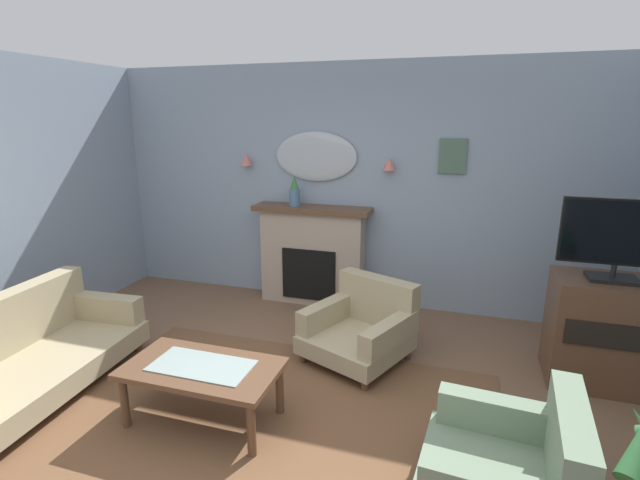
{
  "coord_description": "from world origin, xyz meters",
  "views": [
    {
      "loc": [
        1.21,
        -2.41,
        2.14
      ],
      "look_at": [
        -0.02,
        1.5,
        1.06
      ],
      "focal_mm": 26.02,
      "sensor_mm": 36.0,
      "label": 1
    }
  ],
  "objects_px": {
    "fireplace": "(312,256)",
    "mantel_vase_right": "(295,192)",
    "framed_picture": "(452,156)",
    "floral_couch": "(27,353)",
    "wall_sconce_left": "(246,159)",
    "armchair_by_coffee_table": "(362,326)",
    "tv_cabinet": "(602,332)",
    "coffee_table": "(202,373)",
    "tv_flatscreen": "(619,238)",
    "wall_mirror": "(316,157)",
    "wall_sconce_right": "(389,164)",
    "armchair_beside_couch": "(514,465)"
  },
  "relations": [
    {
      "from": "framed_picture",
      "to": "floral_couch",
      "type": "distance_m",
      "value": 4.28
    },
    {
      "from": "floral_couch",
      "to": "tv_cabinet",
      "type": "xyz_separation_m",
      "value": [
        4.4,
        1.5,
        0.13
      ]
    },
    {
      "from": "fireplace",
      "to": "wall_mirror",
      "type": "distance_m",
      "value": 1.15
    },
    {
      "from": "wall_sconce_left",
      "to": "tv_cabinet",
      "type": "xyz_separation_m",
      "value": [
        3.66,
        -1.04,
        -1.21
      ]
    },
    {
      "from": "armchair_beside_couch",
      "to": "armchair_by_coffee_table",
      "type": "relative_size",
      "value": 0.83
    },
    {
      "from": "wall_mirror",
      "to": "armchair_by_coffee_table",
      "type": "xyz_separation_m",
      "value": [
        0.86,
        -1.27,
        -1.4
      ]
    },
    {
      "from": "wall_sconce_right",
      "to": "framed_picture",
      "type": "distance_m",
      "value": 0.66
    },
    {
      "from": "fireplace",
      "to": "wall_mirror",
      "type": "height_order",
      "value": "wall_mirror"
    },
    {
      "from": "mantel_vase_right",
      "to": "floral_couch",
      "type": "relative_size",
      "value": 0.2
    },
    {
      "from": "armchair_beside_couch",
      "to": "armchair_by_coffee_table",
      "type": "height_order",
      "value": "same"
    },
    {
      "from": "wall_mirror",
      "to": "armchair_by_coffee_table",
      "type": "distance_m",
      "value": 2.08
    },
    {
      "from": "wall_mirror",
      "to": "tv_cabinet",
      "type": "relative_size",
      "value": 1.07
    },
    {
      "from": "fireplace",
      "to": "framed_picture",
      "type": "height_order",
      "value": "framed_picture"
    },
    {
      "from": "mantel_vase_right",
      "to": "wall_sconce_right",
      "type": "bearing_deg",
      "value": 6.52
    },
    {
      "from": "coffee_table",
      "to": "tv_flatscreen",
      "type": "xyz_separation_m",
      "value": [
        2.84,
        1.42,
        0.86
      ]
    },
    {
      "from": "coffee_table",
      "to": "tv_flatscreen",
      "type": "bearing_deg",
      "value": 26.59
    },
    {
      "from": "wall_sconce_right",
      "to": "armchair_beside_couch",
      "type": "distance_m",
      "value": 3.23
    },
    {
      "from": "fireplace",
      "to": "mantel_vase_right",
      "type": "xyz_separation_m",
      "value": [
        -0.2,
        -0.03,
        0.75
      ]
    },
    {
      "from": "mantel_vase_right",
      "to": "coffee_table",
      "type": "xyz_separation_m",
      "value": [
        0.17,
        -2.36,
        -0.93
      ]
    },
    {
      "from": "mantel_vase_right",
      "to": "coffee_table",
      "type": "relative_size",
      "value": 0.32
    },
    {
      "from": "floral_couch",
      "to": "tv_flatscreen",
      "type": "xyz_separation_m",
      "value": [
        4.4,
        1.48,
        0.93
      ]
    },
    {
      "from": "wall_sconce_left",
      "to": "armchair_by_coffee_table",
      "type": "xyz_separation_m",
      "value": [
        1.71,
        -1.22,
        -1.35
      ]
    },
    {
      "from": "coffee_table",
      "to": "armchair_beside_couch",
      "type": "distance_m",
      "value": 2.06
    },
    {
      "from": "floral_couch",
      "to": "armchair_beside_couch",
      "type": "distance_m",
      "value": 3.61
    },
    {
      "from": "fireplace",
      "to": "mantel_vase_right",
      "type": "relative_size",
      "value": 3.84
    },
    {
      "from": "framed_picture",
      "to": "armchair_by_coffee_table",
      "type": "bearing_deg",
      "value": -116.66
    },
    {
      "from": "tv_cabinet",
      "to": "wall_sconce_left",
      "type": "bearing_deg",
      "value": 164.2
    },
    {
      "from": "tv_flatscreen",
      "to": "wall_mirror",
      "type": "bearing_deg",
      "value": 158.5
    },
    {
      "from": "wall_sconce_left",
      "to": "armchair_by_coffee_table",
      "type": "height_order",
      "value": "wall_sconce_left"
    },
    {
      "from": "wall_sconce_left",
      "to": "floral_couch",
      "type": "relative_size",
      "value": 0.08
    },
    {
      "from": "floral_couch",
      "to": "framed_picture",
      "type": "bearing_deg",
      "value": 40.08
    },
    {
      "from": "fireplace",
      "to": "wall_sconce_left",
      "type": "xyz_separation_m",
      "value": [
        -0.85,
        0.09,
        1.09
      ]
    },
    {
      "from": "mantel_vase_right",
      "to": "armchair_beside_couch",
      "type": "distance_m",
      "value": 3.54
    },
    {
      "from": "framed_picture",
      "to": "coffee_table",
      "type": "relative_size",
      "value": 0.33
    },
    {
      "from": "framed_picture",
      "to": "floral_couch",
      "type": "xyz_separation_m",
      "value": [
        -3.09,
        -2.6,
        -1.43
      ]
    },
    {
      "from": "mantel_vase_right",
      "to": "armchair_by_coffee_table",
      "type": "bearing_deg",
      "value": -46.3
    },
    {
      "from": "coffee_table",
      "to": "tv_cabinet",
      "type": "xyz_separation_m",
      "value": [
        2.84,
        1.44,
        0.07
      ]
    },
    {
      "from": "armchair_by_coffee_table",
      "to": "wall_sconce_left",
      "type": "bearing_deg",
      "value": 144.32
    },
    {
      "from": "framed_picture",
      "to": "tv_cabinet",
      "type": "bearing_deg",
      "value": -39.91
    },
    {
      "from": "wall_sconce_left",
      "to": "tv_flatscreen",
      "type": "distance_m",
      "value": 3.83
    },
    {
      "from": "mantel_vase_right",
      "to": "wall_mirror",
      "type": "height_order",
      "value": "wall_mirror"
    },
    {
      "from": "framed_picture",
      "to": "tv_flatscreen",
      "type": "bearing_deg",
      "value": -40.44
    },
    {
      "from": "armchair_beside_couch",
      "to": "tv_flatscreen",
      "type": "bearing_deg",
      "value": 64.05
    },
    {
      "from": "armchair_beside_couch",
      "to": "wall_mirror",
      "type": "bearing_deg",
      "value": 126.45
    },
    {
      "from": "wall_sconce_left",
      "to": "armchair_by_coffee_table",
      "type": "relative_size",
      "value": 0.13
    },
    {
      "from": "armchair_by_coffee_table",
      "to": "tv_cabinet",
      "type": "relative_size",
      "value": 1.19
    },
    {
      "from": "framed_picture",
      "to": "tv_flatscreen",
      "type": "distance_m",
      "value": 1.79
    },
    {
      "from": "wall_mirror",
      "to": "armchair_by_coffee_table",
      "type": "bearing_deg",
      "value": -56.13
    },
    {
      "from": "floral_couch",
      "to": "armchair_by_coffee_table",
      "type": "distance_m",
      "value": 2.78
    },
    {
      "from": "wall_sconce_right",
      "to": "tv_cabinet",
      "type": "bearing_deg",
      "value": -27.86
    }
  ]
}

